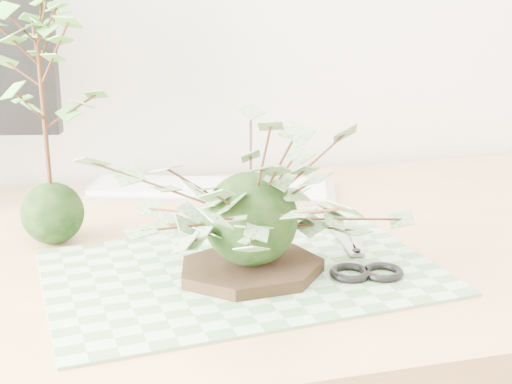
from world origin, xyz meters
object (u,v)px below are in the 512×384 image
desk (172,311)px  keyboard (209,189)px  ivy_kokedama (251,176)px  maple_kokedama (39,61)px

desk → keyboard: 0.28m
desk → keyboard: size_ratio=3.69×
keyboard → desk: bearing=-94.7°
ivy_kokedama → maple_kokedama: (-0.23, 0.18, 0.12)m
desk → ivy_kokedama: bearing=-53.9°
desk → maple_kokedama: (-0.15, 0.07, 0.33)m
ivy_kokedama → keyboard: ivy_kokedama is taller
ivy_kokedama → maple_kokedama: bearing=141.5°
desk → maple_kokedama: bearing=154.8°
desk → ivy_kokedama: 0.26m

